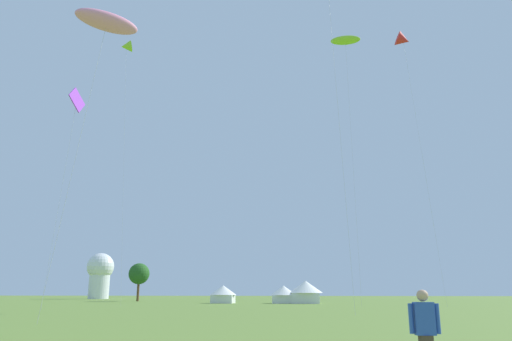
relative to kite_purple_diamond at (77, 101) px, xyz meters
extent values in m
cube|color=purple|center=(0.01, 0.01, 0.14)|extent=(0.74, 3.00, 2.95)
cylinder|color=#B2B2B7|center=(-0.54, -0.42, -10.56)|extent=(1.11, 0.87, 21.40)
ellipsoid|color=#99DB2D|center=(29.42, 15.42, 13.62)|extent=(4.04, 1.76, 1.39)
cylinder|color=#B2B2B7|center=(29.53, 14.68, -3.82)|extent=(0.24, 1.49, 34.88)
cone|color=red|center=(37.03, 15.49, 13.16)|extent=(2.40, 2.17, 2.36)
cylinder|color=#B2B2B7|center=(38.01, 14.47, -4.05)|extent=(1.98, 2.05, 34.42)
cone|color=#99DB2D|center=(-2.04, 15.86, 15.16)|extent=(2.30, 2.26, 1.94)
cylinder|color=#B2B2B7|center=(-0.91, 15.32, -3.05)|extent=(2.28, 1.12, 36.42)
cylinder|color=#B2B2B7|center=(26.94, -6.03, -4.56)|extent=(1.08, 2.24, 33.41)
ellipsoid|color=pink|center=(11.54, -17.75, -2.25)|extent=(4.23, 4.03, 1.42)
cylinder|color=#B2B2B7|center=(10.74, -18.66, -11.76)|extent=(1.61, 1.84, 19.01)
cube|color=#2D51AD|center=(26.91, -34.77, -20.06)|extent=(0.37, 0.24, 0.60)
sphere|color=tan|center=(26.91, -34.77, -19.64)|extent=(0.22, 0.22, 0.22)
cylinder|color=#2D51AD|center=(26.67, -34.77, -20.06)|extent=(0.09, 0.09, 0.55)
cylinder|color=#2D51AD|center=(27.15, -34.77, -20.06)|extent=(0.09, 0.09, 0.55)
cube|color=white|center=(10.40, 28.74, -20.66)|extent=(3.23, 3.23, 1.21)
cone|color=white|center=(10.40, 28.74, -19.34)|extent=(4.03, 4.03, 1.41)
cube|color=white|center=(19.53, 28.74, -20.67)|extent=(3.15, 3.15, 1.18)
cone|color=white|center=(19.53, 28.74, -19.39)|extent=(3.94, 3.94, 1.38)
cube|color=white|center=(22.82, 28.74, -20.51)|extent=(4.01, 4.01, 1.50)
cone|color=white|center=(22.82, 28.74, -18.88)|extent=(5.01, 5.01, 1.75)
cylinder|color=white|center=(-27.74, 67.89, -18.26)|extent=(4.80, 4.80, 6.00)
sphere|color=white|center=(-27.74, 67.89, -13.66)|extent=(6.40, 6.40, 6.40)
cylinder|color=brown|center=(-8.01, 41.93, -19.49)|extent=(0.44, 0.44, 3.55)
sphere|color=#23561E|center=(-8.01, 41.93, -16.38)|extent=(3.80, 3.80, 3.80)
camera|label=1|loc=(24.98, -44.56, -19.57)|focal=33.68mm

